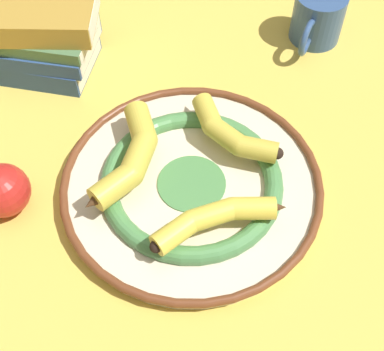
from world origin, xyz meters
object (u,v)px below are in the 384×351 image
at_px(banana_a, 228,131).
at_px(banana_c, 131,157).
at_px(decorative_bowl, 192,184).
at_px(coffee_mug, 317,17).
at_px(book_stack, 42,37).
at_px(apple, 3,190).
at_px(banana_b, 216,218).

distance_m(banana_a, banana_c, 0.15).
height_order(decorative_bowl, coffee_mug, coffee_mug).
bearing_deg(book_stack, apple, -86.22).
xyz_separation_m(banana_c, coffee_mug, (-0.45, 0.12, -0.01)).
distance_m(banana_a, banana_b, 0.15).
bearing_deg(banana_b, apple, -30.11).
bearing_deg(banana_a, coffee_mug, 101.66).
distance_m(book_stack, apple, 0.30).
height_order(decorative_bowl, book_stack, book_stack).
relative_size(decorative_bowl, coffee_mug, 2.70).
bearing_deg(apple, decorative_bowl, 124.41).
relative_size(banana_b, apple, 1.71).
distance_m(banana_a, book_stack, 0.37).
relative_size(banana_a, banana_c, 0.87).
height_order(banana_a, coffee_mug, coffee_mug).
bearing_deg(banana_c, banana_b, -114.34).
bearing_deg(coffee_mug, banana_a, -6.94).
bearing_deg(banana_b, coffee_mug, -134.74).
distance_m(banana_c, coffee_mug, 0.46).
relative_size(banana_a, coffee_mug, 1.22).
distance_m(decorative_bowl, banana_b, 0.09).
bearing_deg(banana_a, banana_b, -54.35).
relative_size(book_stack, apple, 2.50).
distance_m(banana_b, book_stack, 0.46).
xyz_separation_m(book_stack, coffee_mug, (-0.30, 0.39, -0.02)).
xyz_separation_m(banana_b, coffee_mug, (-0.48, -0.03, -0.01)).
height_order(banana_a, banana_c, banana_c).
height_order(banana_c, coffee_mug, coffee_mug).
bearing_deg(coffee_mug, book_stack, -55.77).
bearing_deg(book_stack, banana_c, -50.06).
bearing_deg(coffee_mug, banana_c, -18.74).
bearing_deg(banana_b, banana_c, -59.73).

